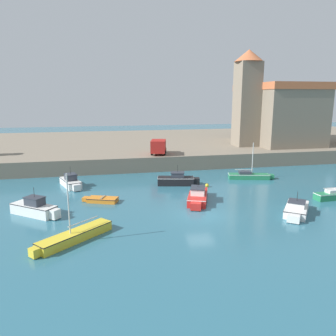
{
  "coord_description": "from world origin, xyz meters",
  "views": [
    {
      "loc": [
        -8.89,
        -27.33,
        10.58
      ],
      "look_at": [
        -0.62,
        11.65,
        2.0
      ],
      "focal_mm": 35.0,
      "sensor_mm": 36.0,
      "label": 1
    }
  ],
  "objects_px": {
    "dinghy_orange_5": "(101,199)",
    "truck_on_quay": "(159,146)",
    "motorboat_white_3": "(71,182)",
    "mooring_buoy": "(207,185)",
    "church": "(274,112)",
    "sailboat_green_2": "(249,176)",
    "motorboat_white_8": "(35,208)",
    "motorboat_black_6": "(177,180)",
    "motorboat_white_1": "(296,209)",
    "sailboat_yellow_0": "(74,236)",
    "motorboat_red_4": "(198,196)"
  },
  "relations": [
    {
      "from": "motorboat_red_4",
      "to": "sailboat_yellow_0",
      "type": "bearing_deg",
      "value": -148.47
    },
    {
      "from": "mooring_buoy",
      "to": "dinghy_orange_5",
      "type": "bearing_deg",
      "value": -165.82
    },
    {
      "from": "sailboat_green_2",
      "to": "motorboat_white_8",
      "type": "bearing_deg",
      "value": -161.04
    },
    {
      "from": "dinghy_orange_5",
      "to": "mooring_buoy",
      "type": "relative_size",
      "value": 8.63
    },
    {
      "from": "sailboat_yellow_0",
      "to": "sailboat_green_2",
      "type": "distance_m",
      "value": 26.37
    },
    {
      "from": "motorboat_white_1",
      "to": "motorboat_white_3",
      "type": "xyz_separation_m",
      "value": [
        -21.17,
        14.2,
        0.11
      ]
    },
    {
      "from": "dinghy_orange_5",
      "to": "truck_on_quay",
      "type": "distance_m",
      "value": 17.76
    },
    {
      "from": "sailboat_yellow_0",
      "to": "dinghy_orange_5",
      "type": "bearing_deg",
      "value": 77.11
    },
    {
      "from": "motorboat_white_1",
      "to": "mooring_buoy",
      "type": "xyz_separation_m",
      "value": [
        -5.1,
        10.62,
        -0.26
      ]
    },
    {
      "from": "motorboat_white_3",
      "to": "truck_on_quay",
      "type": "xyz_separation_m",
      "value": [
        12.34,
        8.34,
        2.8
      ]
    },
    {
      "from": "motorboat_white_1",
      "to": "motorboat_white_3",
      "type": "distance_m",
      "value": 25.5
    },
    {
      "from": "mooring_buoy",
      "to": "motorboat_black_6",
      "type": "bearing_deg",
      "value": 150.69
    },
    {
      "from": "motorboat_white_1",
      "to": "motorboat_white_3",
      "type": "bearing_deg",
      "value": 146.15
    },
    {
      "from": "sailboat_green_2",
      "to": "motorboat_white_3",
      "type": "distance_m",
      "value": 22.96
    },
    {
      "from": "motorboat_white_3",
      "to": "motorboat_white_8",
      "type": "distance_m",
      "value": 9.8
    },
    {
      "from": "church",
      "to": "motorboat_white_8",
      "type": "bearing_deg",
      "value": -145.97
    },
    {
      "from": "sailboat_green_2",
      "to": "motorboat_white_3",
      "type": "xyz_separation_m",
      "value": [
        -22.95,
        0.75,
        0.18
      ]
    },
    {
      "from": "sailboat_yellow_0",
      "to": "motorboat_white_1",
      "type": "relative_size",
      "value": 1.17
    },
    {
      "from": "motorboat_red_4",
      "to": "truck_on_quay",
      "type": "distance_m",
      "value": 17.27
    },
    {
      "from": "sailboat_yellow_0",
      "to": "mooring_buoy",
      "type": "distance_m",
      "value": 19.2
    },
    {
      "from": "sailboat_yellow_0",
      "to": "church",
      "type": "height_order",
      "value": "church"
    },
    {
      "from": "motorboat_white_1",
      "to": "dinghy_orange_5",
      "type": "xyz_separation_m",
      "value": [
        -17.64,
        7.45,
        -0.23
      ]
    },
    {
      "from": "motorboat_black_6",
      "to": "motorboat_white_1",
      "type": "bearing_deg",
      "value": -56.1
    },
    {
      "from": "motorboat_black_6",
      "to": "sailboat_green_2",
      "type": "bearing_deg",
      "value": 5.65
    },
    {
      "from": "sailboat_yellow_0",
      "to": "motorboat_black_6",
      "type": "relative_size",
      "value": 1.09
    },
    {
      "from": "motorboat_white_3",
      "to": "mooring_buoy",
      "type": "bearing_deg",
      "value": -12.58
    },
    {
      "from": "sailboat_yellow_0",
      "to": "church",
      "type": "bearing_deg",
      "value": 43.31
    },
    {
      "from": "motorboat_white_3",
      "to": "church",
      "type": "height_order",
      "value": "church"
    },
    {
      "from": "motorboat_red_4",
      "to": "motorboat_black_6",
      "type": "distance_m",
      "value": 6.94
    },
    {
      "from": "sailboat_green_2",
      "to": "church",
      "type": "relative_size",
      "value": 0.36
    },
    {
      "from": "mooring_buoy",
      "to": "church",
      "type": "bearing_deg",
      "value": 45.45
    },
    {
      "from": "sailboat_green_2",
      "to": "truck_on_quay",
      "type": "height_order",
      "value": "sailboat_green_2"
    },
    {
      "from": "dinghy_orange_5",
      "to": "church",
      "type": "height_order",
      "value": "church"
    },
    {
      "from": "motorboat_red_4",
      "to": "mooring_buoy",
      "type": "height_order",
      "value": "motorboat_red_4"
    },
    {
      "from": "sailboat_yellow_0",
      "to": "mooring_buoy",
      "type": "relative_size",
      "value": 13.1
    },
    {
      "from": "motorboat_white_3",
      "to": "motorboat_white_8",
      "type": "relative_size",
      "value": 1.04
    },
    {
      "from": "motorboat_white_8",
      "to": "truck_on_quay",
      "type": "bearing_deg",
      "value": 50.26
    },
    {
      "from": "mooring_buoy",
      "to": "church",
      "type": "height_order",
      "value": "church"
    },
    {
      "from": "motorboat_white_8",
      "to": "sailboat_green_2",
      "type": "bearing_deg",
      "value": 18.96
    },
    {
      "from": "motorboat_white_1",
      "to": "sailboat_green_2",
      "type": "relative_size",
      "value": 0.81
    },
    {
      "from": "motorboat_black_6",
      "to": "truck_on_quay",
      "type": "relative_size",
      "value": 1.14
    },
    {
      "from": "sailboat_yellow_0",
      "to": "motorboat_white_8",
      "type": "relative_size",
      "value": 1.2
    },
    {
      "from": "sailboat_green_2",
      "to": "truck_on_quay",
      "type": "xyz_separation_m",
      "value": [
        -10.61,
        9.09,
        2.98
      ]
    },
    {
      "from": "church",
      "to": "truck_on_quay",
      "type": "distance_m",
      "value": 24.98
    },
    {
      "from": "dinghy_orange_5",
      "to": "mooring_buoy",
      "type": "xyz_separation_m",
      "value": [
        12.55,
        3.17,
        -0.03
      ]
    },
    {
      "from": "sailboat_green_2",
      "to": "motorboat_black_6",
      "type": "bearing_deg",
      "value": -174.35
    },
    {
      "from": "dinghy_orange_5",
      "to": "truck_on_quay",
      "type": "height_order",
      "value": "truck_on_quay"
    },
    {
      "from": "motorboat_white_3",
      "to": "motorboat_black_6",
      "type": "height_order",
      "value": "motorboat_white_3"
    },
    {
      "from": "sailboat_green_2",
      "to": "motorboat_red_4",
      "type": "distance_m",
      "value": 12.45
    },
    {
      "from": "church",
      "to": "truck_on_quay",
      "type": "height_order",
      "value": "church"
    }
  ]
}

